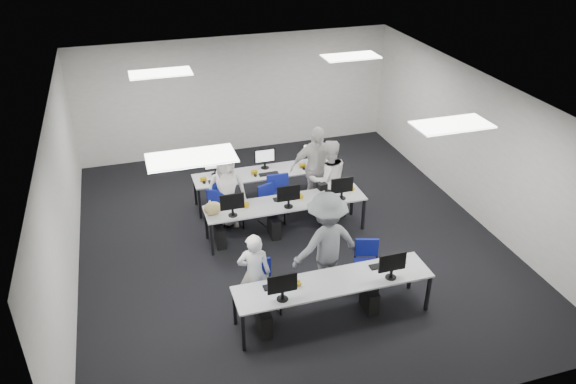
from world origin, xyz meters
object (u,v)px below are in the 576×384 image
object	(u,v)px
student_1	(328,179)
photographer	(326,243)
chair_3	(271,212)
student_3	(316,168)
chair_0	(264,297)
chair_1	(366,273)
chair_4	(332,199)
chair_2	(228,214)
chair_6	(275,198)
chair_5	(220,211)
student_2	(226,189)
chair_7	(327,191)
desk_front	(334,284)
student_0	(254,274)
desk_mid	(286,204)

from	to	relation	value
student_1	photographer	distance (m)	2.49
chair_3	student_3	distance (m)	1.33
chair_0	student_1	bearing A→B (deg)	42.43
student_3	chair_1	bearing A→B (deg)	-83.07
chair_0	photographer	bearing A→B (deg)	3.85
chair_0	photographer	distance (m)	1.36
chair_4	photographer	xyz separation A→B (m)	(-1.05, -2.39, 0.63)
chair_1	chair_3	bearing A→B (deg)	130.55
chair_2	chair_6	size ratio (longest dim) A/B	0.99
chair_5	student_3	world-z (taller)	student_3
student_2	student_1	bearing A→B (deg)	-1.70
chair_4	chair_5	distance (m)	2.40
chair_3	chair_4	bearing A→B (deg)	-16.26
chair_0	student_2	size ratio (longest dim) A/B	0.55
chair_7	chair_0	bearing A→B (deg)	-116.17
chair_3	chair_6	distance (m)	0.52
desk_front	chair_3	bearing A→B (deg)	93.19
student_0	chair_4	bearing A→B (deg)	-118.77
desk_front	desk_mid	bearing A→B (deg)	90.00
chair_4	photographer	bearing A→B (deg)	-110.89
chair_7	student_1	distance (m)	0.79
chair_4	student_1	xyz separation A→B (m)	(-0.13, -0.07, 0.55)
desk_mid	student_3	bearing A→B (deg)	42.49
desk_mid	student_1	world-z (taller)	student_1
chair_4	chair_5	world-z (taller)	chair_4
chair_1	chair_4	world-z (taller)	chair_4
chair_1	chair_2	distance (m)	3.24
student_3	chair_4	bearing A→B (deg)	-40.14
chair_3	chair_4	world-z (taller)	chair_4
chair_5	chair_6	xyz separation A→B (m)	(1.24, 0.12, 0.04)
student_3	student_0	bearing A→B (deg)	-117.25
chair_1	desk_front	bearing A→B (deg)	-127.30
chair_2	student_2	size ratio (longest dim) A/B	0.60
chair_6	student_3	xyz separation A→B (m)	(0.87, -0.10, 0.63)
chair_7	student_2	bearing A→B (deg)	-164.17
chair_3	chair_7	bearing A→B (deg)	-0.17
chair_4	student_1	size ratio (longest dim) A/B	0.56
chair_0	student_2	world-z (taller)	student_2
chair_6	photographer	size ratio (longest dim) A/B	0.52
desk_front	photographer	distance (m)	0.80
chair_1	student_2	world-z (taller)	student_2
chair_7	chair_5	bearing A→B (deg)	-166.57
student_1	student_2	distance (m)	2.11
chair_2	chair_6	world-z (taller)	chair_6
chair_7	photographer	size ratio (longest dim) A/B	0.46
student_1	desk_front	bearing A→B (deg)	70.31
chair_5	student_1	size ratio (longest dim) A/B	0.50
chair_6	student_3	world-z (taller)	student_3
desk_front	chair_7	world-z (taller)	chair_7
chair_0	chair_1	size ratio (longest dim) A/B	1.03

